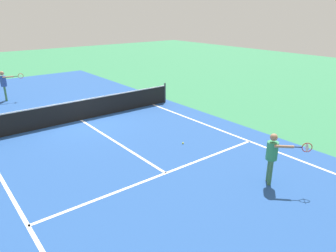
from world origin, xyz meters
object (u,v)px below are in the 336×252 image
object	(u,v)px
player_near	(273,153)
tennis_ball_mid_court	(183,143)
net	(80,110)
player_far	(4,82)

from	to	relation	value
player_near	tennis_ball_mid_court	distance (m)	3.85
player_near	tennis_ball_mid_court	bearing A→B (deg)	91.95
net	player_near	size ratio (longest dim) A/B	6.39
player_far	tennis_ball_mid_court	xyz separation A→B (m)	(3.78, -10.77, -1.00)
net	tennis_ball_mid_court	bearing A→B (deg)	-69.04
player_far	player_near	bearing A→B (deg)	-74.92
player_near	tennis_ball_mid_court	xyz separation A→B (m)	(-0.13, 3.74, -0.92)
net	player_far	bearing A→B (deg)	107.92
player_near	player_far	world-z (taller)	player_far
net	player_near	bearing A→B (deg)	-76.84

